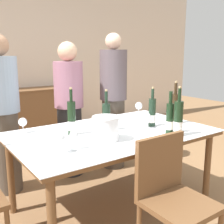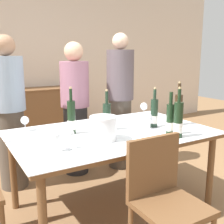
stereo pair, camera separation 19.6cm
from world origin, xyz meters
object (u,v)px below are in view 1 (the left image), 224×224
Objects in this scene: wine_bottle_1 at (72,119)px; person_host at (4,116)px; wine_glass_1 at (139,106)px; wine_bottle_3 at (178,119)px; wine_glass_0 at (23,123)px; wine_glass_3 at (74,136)px; wine_bottle_4 at (152,113)px; wine_bottle_2 at (106,117)px; wine_glass_2 at (61,139)px; person_guest_left at (69,110)px; person_guest_right at (113,102)px; wine_bottle_0 at (170,119)px; sideboard_cabinet at (19,117)px; wine_bottle_5 at (175,109)px; ice_bucket at (106,128)px; dining_table at (112,139)px; chair_near_front at (171,192)px; wine_glass_4 at (146,117)px.

wine_bottle_1 is 0.87m from person_host.
wine_bottle_3 is at bearing -107.28° from wine_glass_1.
wine_glass_3 is at bearing -75.12° from wine_glass_0.
wine_bottle_1 is 0.78m from wine_bottle_4.
wine_bottle_2 is 2.50× the size of wine_glass_1.
wine_glass_2 is 1.15m from person_host.
wine_bottle_4 is at bearing -68.16° from person_guest_left.
person_guest_right is (0.17, 0.87, -0.04)m from wine_bottle_4.
wine_bottle_0 is 1.28m from wine_glass_0.
sideboard_cabinet is 2.12m from wine_glass_0.
wine_glass_1 is at bearing -84.62° from person_guest_right.
wine_bottle_0 is 2.73× the size of wine_glass_0.
wine_bottle_3 is 0.90m from wine_glass_3.
wine_glass_2 reaches higher than sideboard_cabinet.
person_host is at bearing 130.95° from wine_bottle_0.
wine_glass_3 is (-1.16, -0.10, -0.04)m from wine_bottle_5.
wine_bottle_5 reaches higher than wine_bottle_1.
sideboard_cabinet is 4.35× the size of wine_bottle_2.
ice_bucket is 0.52× the size of wine_bottle_5.
person_guest_left is (0.13, -1.51, 0.34)m from sideboard_cabinet.
wine_glass_0 is 0.92× the size of wine_glass_2.
dining_table is at bearing 23.95° from wine_glass_3.
wine_bottle_0 is 0.88× the size of wine_bottle_3.
chair_near_front is (0.11, -0.61, -0.32)m from ice_bucket.
dining_table is 0.92m from person_guest_left.
wine_bottle_3 is at bearing -50.85° from person_host.
wine_glass_2 is 0.09× the size of person_guest_right.
ice_bucket is 1.50× the size of wine_glass_2.
ice_bucket is 0.14× the size of person_host.
wine_bottle_5 is 1.71m from person_host.
wine_bottle_0 reaches higher than wine_glass_1.
person_guest_right is at bearing 95.27° from wine_bottle_5.
person_host is (-0.36, 0.78, -0.07)m from wine_bottle_1.
wine_bottle_1 is 1.15m from person_guest_right.
wine_bottle_1 is 0.97× the size of wine_bottle_5.
wine_glass_4 is at bearing 97.73° from wine_bottle_3.
wine_bottle_0 is 2.52× the size of wine_glass_4.
ice_bucket is 0.31m from wine_glass_3.
person_guest_left is (0.04, 0.91, 0.10)m from dining_table.
wine_bottle_1 is (-0.33, 0.13, 0.20)m from dining_table.
wine_glass_2 is 0.12m from wine_glass_3.
person_host is (-0.61, -1.51, 0.37)m from sideboard_cabinet.
wine_glass_2 is (-0.27, -0.36, -0.04)m from wine_bottle_1.
wine_glass_1 is (1.29, -0.04, 0.01)m from wine_glass_0.
wine_bottle_4 is at bearing 167.27° from wine_bottle_5.
person_guest_right is at bearing 50.71° from wine_bottle_2.
person_host reaches higher than dining_table.
wine_bottle_1 reaches higher than wine_bottle_4.
wine_glass_2 is 1.02× the size of wine_glass_3.
wine_glass_2 reaches higher than wine_glass_0.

